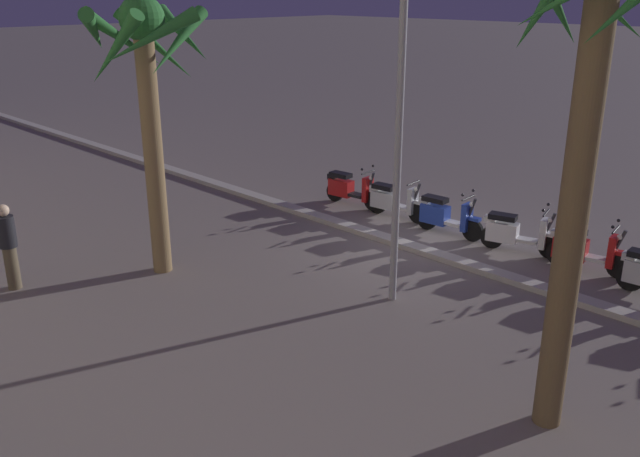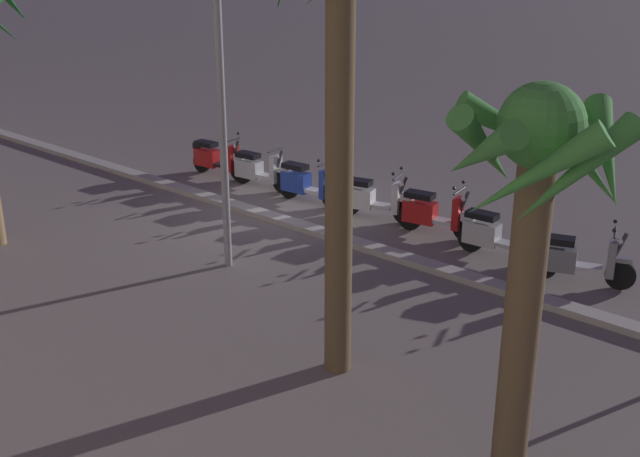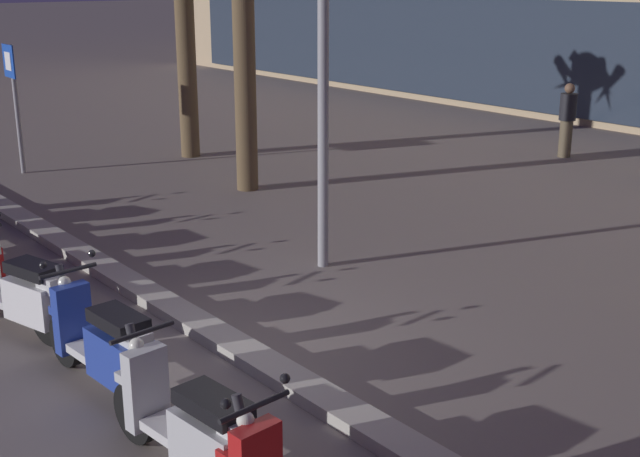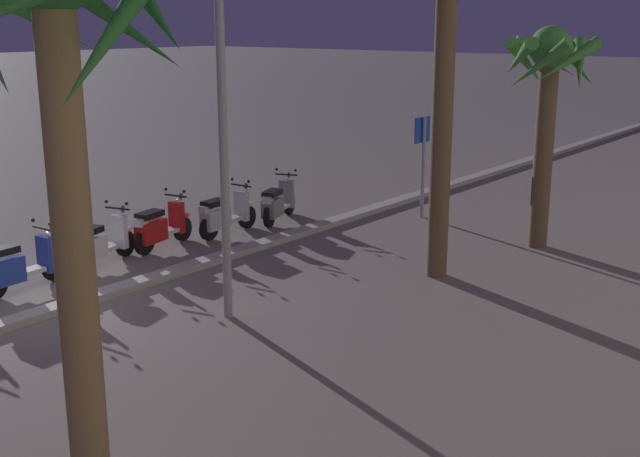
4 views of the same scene
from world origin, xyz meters
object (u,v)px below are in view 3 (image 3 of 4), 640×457
(scooter_white_mid_rear, at_px, (18,293))
(pedestrian_strolling_near_curb, at_px, (567,119))
(crossing_sign, at_px, (14,94))
(scooter_blue_tail_end, at_px, (105,346))
(scooter_silver_mid_centre, at_px, (191,428))

(scooter_white_mid_rear, height_order, pedestrian_strolling_near_curb, pedestrian_strolling_near_curb)
(scooter_white_mid_rear, height_order, crossing_sign, crossing_sign)
(scooter_white_mid_rear, height_order, scooter_blue_tail_end, same)
(crossing_sign, relative_size, pedestrian_strolling_near_curb, 1.59)
(pedestrian_strolling_near_curb, bearing_deg, scooter_white_mid_rear, -82.20)
(scooter_white_mid_rear, xyz_separation_m, scooter_blue_tail_end, (1.80, 0.12, 0.01))
(scooter_white_mid_rear, bearing_deg, pedestrian_strolling_near_curb, 97.80)
(crossing_sign, bearing_deg, scooter_silver_mid_centre, -14.09)
(scooter_white_mid_rear, xyz_separation_m, scooter_silver_mid_centre, (3.47, 0.01, -0.01))
(scooter_white_mid_rear, height_order, scooter_silver_mid_centre, scooter_white_mid_rear)
(crossing_sign, distance_m, pedestrian_strolling_near_curb, 10.84)
(scooter_silver_mid_centre, bearing_deg, scooter_blue_tail_end, 176.31)
(scooter_blue_tail_end, height_order, crossing_sign, crossing_sign)
(pedestrian_strolling_near_curb, bearing_deg, scooter_blue_tail_end, -73.77)
(scooter_blue_tail_end, distance_m, scooter_silver_mid_centre, 1.67)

